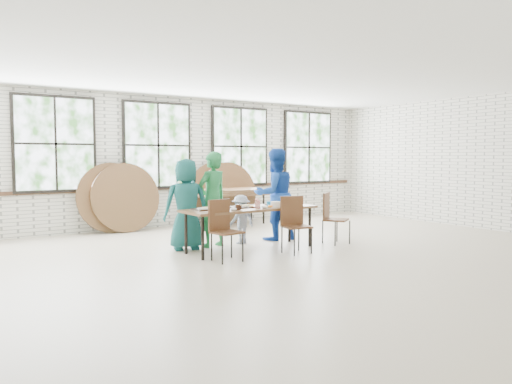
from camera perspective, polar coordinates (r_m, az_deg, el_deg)
room at (r=11.56m, az=-11.18°, el=5.02°), size 12.00×12.00×12.00m
dining_table at (r=8.60m, az=-0.66°, el=-2.13°), size 2.42×0.87×0.74m
chair_near_left at (r=7.78m, az=-3.79°, el=-3.76°), size 0.48×0.47×0.95m
chair_near_right at (r=8.43m, az=4.39°, el=-3.16°), size 0.50×0.48×0.95m
chair_spare at (r=9.38m, az=8.58°, el=-2.47°), size 0.58×0.57×0.95m
adult_teal at (r=8.72m, az=-7.97°, el=-1.40°), size 0.88×0.68×1.59m
adult_green at (r=8.95m, az=-5.01°, el=-0.85°), size 0.70×0.54×1.71m
toddler at (r=9.29m, az=-1.73°, el=-3.14°), size 0.62×0.41×0.91m
adult_blue at (r=9.67m, az=2.16°, el=-0.27°), size 0.91×0.74×1.78m
storage_table at (r=11.85m, az=-2.98°, el=-0.46°), size 1.81×0.78×0.74m
tabletop_clutter at (r=8.62m, az=-0.11°, el=-1.61°), size 1.97×0.61×0.11m
round_tops_stacked at (r=11.85m, az=-2.98°, el=0.11°), size 1.50×1.50×0.13m
round_tops_leaning at (r=11.51m, az=-9.32°, el=-0.40°), size 4.34×0.37×1.50m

